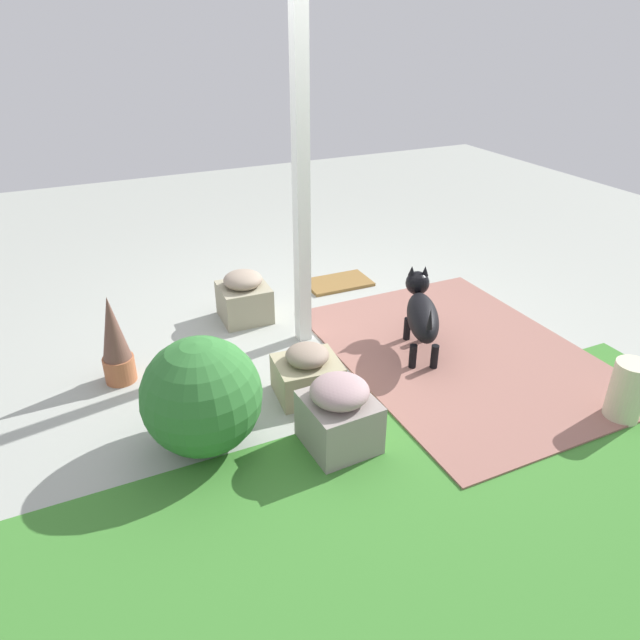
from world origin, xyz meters
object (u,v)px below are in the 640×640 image
object	(u,v)px
stone_planter_nearest	(244,297)
stone_planter_mid	(307,373)
terracotta_pot_spiky	(115,342)
stone_planter_far	(339,414)
dog	(422,313)
round_shrub	(202,396)
doormat	(338,283)
porch_pillar	(301,182)
ceramic_urn	(627,391)

from	to	relation	value
stone_planter_nearest	stone_planter_mid	bearing A→B (deg)	91.29
stone_planter_nearest	terracotta_pot_spiky	size ratio (longest dim) A/B	0.65
stone_planter_far	dog	xyz separation A→B (m)	(-1.08, -0.74, 0.11)
round_shrub	dog	distance (m)	1.87
stone_planter_mid	doormat	distance (m)	1.89
stone_planter_mid	round_shrub	bearing A→B (deg)	16.43
doormat	stone_planter_mid	bearing A→B (deg)	56.82
terracotta_pot_spiky	doormat	bearing A→B (deg)	-158.91
stone_planter_nearest	round_shrub	xyz separation A→B (m)	(0.76, 1.51, 0.16)
stone_planter_nearest	porch_pillar	bearing A→B (deg)	121.03
terracotta_pot_spiky	dog	distance (m)	2.26
stone_planter_far	round_shrub	xyz separation A→B (m)	(0.74, -0.34, 0.14)
stone_planter_mid	terracotta_pot_spiky	distance (m)	1.38
stone_planter_mid	stone_planter_far	world-z (taller)	stone_planter_far
stone_planter_far	dog	size ratio (longest dim) A/B	0.59
stone_planter_nearest	round_shrub	bearing A→B (deg)	63.31
porch_pillar	terracotta_pot_spiky	size ratio (longest dim) A/B	3.84
dog	ceramic_urn	bearing A→B (deg)	119.32
stone_planter_mid	porch_pillar	bearing A→B (deg)	-111.53
round_shrub	terracotta_pot_spiky	size ratio (longest dim) A/B	1.08
dog	round_shrub	bearing A→B (deg)	12.35
stone_planter_nearest	ceramic_urn	world-z (taller)	stone_planter_nearest
stone_planter_nearest	dog	bearing A→B (deg)	133.80
porch_pillar	dog	bearing A→B (deg)	142.24
porch_pillar	ceramic_urn	bearing A→B (deg)	128.18
porch_pillar	terracotta_pot_spiky	distance (m)	1.75
round_shrub	dog	xyz separation A→B (m)	(-1.82, -0.40, -0.03)
stone_planter_nearest	terracotta_pot_spiky	bearing A→B (deg)	25.69
stone_planter_nearest	stone_planter_far	world-z (taller)	stone_planter_far
stone_planter_mid	stone_planter_far	xyz separation A→B (m)	(0.05, 0.57, 0.06)
porch_pillar	doormat	xyz separation A→B (m)	(-0.74, -0.84, -1.28)
terracotta_pot_spiky	stone_planter_mid	bearing A→B (deg)	147.68
ceramic_urn	porch_pillar	bearing A→B (deg)	-51.82
terracotta_pot_spiky	dog	size ratio (longest dim) A/B	0.83
round_shrub	terracotta_pot_spiky	xyz separation A→B (m)	(0.37, -0.96, -0.04)
porch_pillar	ceramic_urn	xyz separation A→B (m)	(-1.47, 1.87, -1.08)
stone_planter_mid	stone_planter_far	bearing A→B (deg)	85.50
terracotta_pot_spiky	ceramic_urn	distance (m)	3.46
stone_planter_nearest	ceramic_urn	xyz separation A→B (m)	(-1.79, 2.40, 0.01)
stone_planter_far	round_shrub	world-z (taller)	round_shrub
stone_planter_nearest	terracotta_pot_spiky	xyz separation A→B (m)	(1.13, 0.54, 0.12)
dog	stone_planter_far	bearing A→B (deg)	34.43
porch_pillar	terracotta_pot_spiky	bearing A→B (deg)	0.36
porch_pillar	ceramic_urn	world-z (taller)	porch_pillar
stone_planter_mid	terracotta_pot_spiky	bearing A→B (deg)	-32.32
ceramic_urn	stone_planter_mid	bearing A→B (deg)	-32.58
terracotta_pot_spiky	doormat	xyz separation A→B (m)	(-2.19, -0.84, -0.31)
stone_planter_mid	ceramic_urn	bearing A→B (deg)	147.42
porch_pillar	stone_planter_nearest	world-z (taller)	porch_pillar
stone_planter_nearest	doormat	bearing A→B (deg)	-164.13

